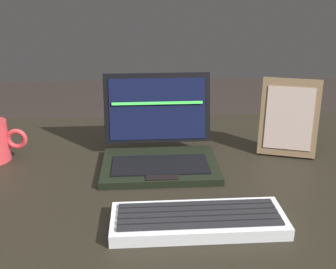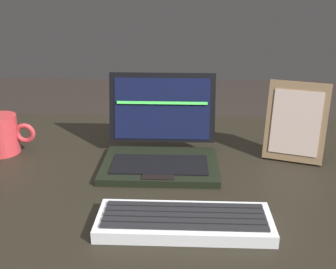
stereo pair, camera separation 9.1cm
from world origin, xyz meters
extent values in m
cube|color=black|center=(0.00, 0.00, 0.72)|extent=(1.65, 0.84, 0.03)
cube|color=black|center=(0.03, 0.03, 0.75)|extent=(0.27, 0.19, 0.02)
cube|color=black|center=(0.03, 0.02, 0.76)|extent=(0.22, 0.10, 0.00)
cube|color=black|center=(0.03, -0.04, 0.76)|extent=(0.07, 0.03, 0.00)
cube|color=black|center=(0.03, 0.14, 0.86)|extent=(0.27, 0.05, 0.17)
cube|color=black|center=(0.03, 0.14, 0.85)|extent=(0.24, 0.04, 0.15)
cube|color=#4CF259|center=(0.03, 0.14, 0.87)|extent=(0.23, 0.00, 0.01)
cube|color=silver|center=(0.08, -0.21, 0.75)|extent=(0.31, 0.11, 0.02)
cube|color=black|center=(0.08, -0.24, 0.77)|extent=(0.29, 0.01, 0.00)
cube|color=black|center=(0.08, -0.23, 0.77)|extent=(0.29, 0.01, 0.00)
cube|color=black|center=(0.08, -0.21, 0.77)|extent=(0.29, 0.01, 0.00)
cube|color=black|center=(0.08, -0.19, 0.77)|extent=(0.29, 0.01, 0.00)
cube|color=black|center=(0.08, -0.17, 0.77)|extent=(0.29, 0.01, 0.00)
cube|color=#886A4A|center=(0.35, 0.10, 0.84)|extent=(0.15, 0.09, 0.19)
cube|color=beige|center=(0.35, 0.09, 0.84)|extent=(0.12, 0.06, 0.15)
cube|color=#886A4A|center=(0.36, 0.12, 0.76)|extent=(0.02, 0.02, 0.03)
cylinder|color=#BB3137|center=(-0.38, 0.11, 0.79)|extent=(0.09, 0.09, 0.10)
torus|color=#BB3137|center=(-0.32, 0.11, 0.79)|extent=(0.05, 0.01, 0.05)
camera|label=1|loc=(-0.01, -0.82, 1.16)|focal=43.04mm
camera|label=2|loc=(0.08, -0.82, 1.16)|focal=43.04mm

